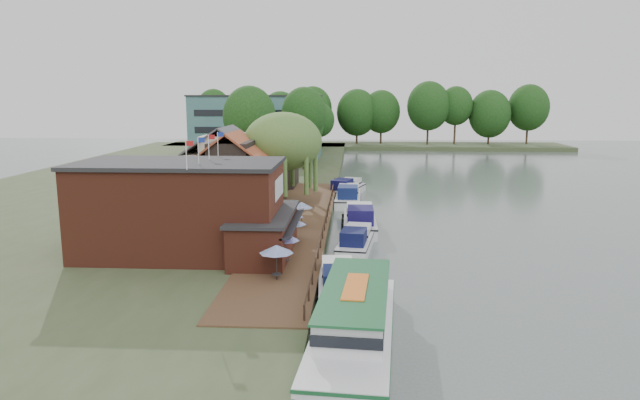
{
  "coord_description": "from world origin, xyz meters",
  "views": [
    {
      "loc": [
        -2.69,
        -43.25,
        13.19
      ],
      "look_at": [
        -6.0,
        12.0,
        3.0
      ],
      "focal_mm": 32.0,
      "sensor_mm": 36.0,
      "label": 1
    }
  ],
  "objects": [
    {
      "name": "quay_deck",
      "position": [
        -8.0,
        10.0,
        1.05
      ],
      "size": [
        6.0,
        50.0,
        0.1
      ],
      "primitive_type": "cube",
      "color": "#47301E",
      "rests_on": "land_bank"
    },
    {
      "name": "umbrella_2",
      "position": [
        -7.68,
        1.39,
        2.29
      ],
      "size": [
        2.42,
        2.42,
        2.38
      ],
      "primitive_type": null,
      "color": "#1B3B94",
      "rests_on": "quay_deck"
    },
    {
      "name": "bank_tree_0",
      "position": [
        -18.45,
        42.37,
        7.82
      ],
      "size": [
        7.96,
        7.96,
        13.65
      ],
      "primitive_type": null,
      "color": "#143811",
      "rests_on": "land_bank"
    },
    {
      "name": "bank_tree_3",
      "position": [
        -10.17,
        79.92,
        6.34
      ],
      "size": [
        6.43,
        6.43,
        10.68
      ],
      "primitive_type": null,
      "color": "#143811",
      "rests_on": "land_bank"
    },
    {
      "name": "bank_tree_1",
      "position": [
        -10.98,
        50.9,
        7.79
      ],
      "size": [
        7.38,
        7.38,
        13.58
      ],
      "primitive_type": null,
      "color": "#143811",
      "rests_on": "land_bank"
    },
    {
      "name": "umbrella_3",
      "position": [
        -7.92,
        4.2,
        2.29
      ],
      "size": [
        1.96,
        1.96,
        2.38
      ],
      "primitive_type": null,
      "color": "navy",
      "rests_on": "quay_deck"
    },
    {
      "name": "bank_tree_4",
      "position": [
        -11.61,
        86.42,
        7.42
      ],
      "size": [
        6.36,
        6.36,
        12.84
      ],
      "primitive_type": null,
      "color": "#143811",
      "rests_on": "land_bank"
    },
    {
      "name": "cottage_b",
      "position": [
        -18.0,
        24.0,
        5.25
      ],
      "size": [
        9.6,
        8.6,
        8.5
      ],
      "primitive_type": null,
      "color": "beige",
      "rests_on": "land_bank"
    },
    {
      "name": "bank_tree_2",
      "position": [
        -11.49,
        59.01,
        6.31
      ],
      "size": [
        6.66,
        6.66,
        10.62
      ],
      "primitive_type": null,
      "color": "#143811",
      "rests_on": "land_bank"
    },
    {
      "name": "cottage_a",
      "position": [
        -15.0,
        14.0,
        5.25
      ],
      "size": [
        8.6,
        7.6,
        8.5
      ],
      "primitive_type": null,
      "color": "black",
      "rests_on": "land_bank"
    },
    {
      "name": "cottage_c",
      "position": [
        -14.0,
        33.0,
        5.25
      ],
      "size": [
        7.6,
        7.6,
        8.5
      ],
      "primitive_type": null,
      "color": "black",
      "rests_on": "land_bank"
    },
    {
      "name": "bank_tree_5",
      "position": [
        -13.16,
        93.3,
        6.94
      ],
      "size": [
        8.8,
        8.8,
        11.89
      ],
      "primitive_type": null,
      "color": "#143811",
      "rests_on": "land_bank"
    },
    {
      "name": "quay_rail",
      "position": [
        -5.3,
        10.5,
        1.5
      ],
      "size": [
        0.2,
        49.0,
        1.0
      ],
      "primitive_type": null,
      "color": "black",
      "rests_on": "land_bank"
    },
    {
      "name": "umbrella_1",
      "position": [
        -7.6,
        -3.79,
        2.29
      ],
      "size": [
        2.15,
        2.15,
        2.38
      ],
      "primitive_type": null,
      "color": "#1B1E97",
      "rests_on": "quay_deck"
    },
    {
      "name": "cruiser_1",
      "position": [
        -2.44,
        4.6,
        1.09
      ],
      "size": [
        4.07,
        9.43,
        2.18
      ],
      "primitive_type": null,
      "rotation": [
        0.0,
        0.0,
        -0.13
      ],
      "color": "white",
      "rests_on": "ground"
    },
    {
      "name": "hotel_block",
      "position": [
        -22.0,
        70.0,
        7.15
      ],
      "size": [
        25.4,
        12.4,
        12.3
      ],
      "primitive_type": null,
      "color": "#38666B",
      "rests_on": "land_bank"
    },
    {
      "name": "land_bank",
      "position": [
        -30.0,
        35.0,
        0.5
      ],
      "size": [
        50.0,
        140.0,
        1.0
      ],
      "primitive_type": "cube",
      "color": "#384728",
      "rests_on": "ground"
    },
    {
      "name": "ground",
      "position": [
        0.0,
        0.0,
        0.0
      ],
      "size": [
        260.0,
        260.0,
        0.0
      ],
      "primitive_type": "plane",
      "color": "#4F5B57",
      "rests_on": "ground"
    },
    {
      "name": "cruiser_4",
      "position": [
        -3.63,
        32.09,
        1.19
      ],
      "size": [
        6.03,
        10.37,
        2.39
      ],
      "primitive_type": null,
      "rotation": [
        0.0,
        0.0,
        -0.31
      ],
      "color": "silver",
      "rests_on": "ground"
    },
    {
      "name": "pub",
      "position": [
        -14.0,
        -1.0,
        4.65
      ],
      "size": [
        20.0,
        11.0,
        7.3
      ],
      "primitive_type": null,
      "color": "maroon",
      "rests_on": "land_bank"
    },
    {
      "name": "swan",
      "position": [
        -3.77,
        -12.91,
        0.22
      ],
      "size": [
        0.44,
        0.44,
        0.44
      ],
      "primitive_type": "sphere",
      "color": "white",
      "rests_on": "ground"
    },
    {
      "name": "tour_boat",
      "position": [
        -2.59,
        -14.91,
        1.61
      ],
      "size": [
        5.34,
        15.07,
        3.23
      ],
      "primitive_type": null,
      "rotation": [
        0.0,
        0.0,
        -0.08
      ],
      "color": "silver",
      "rests_on": "ground"
    },
    {
      "name": "cruiser_2",
      "position": [
        -2.05,
        12.07,
        1.34
      ],
      "size": [
        3.64,
        10.9,
        2.67
      ],
      "primitive_type": null,
      "rotation": [
        0.0,
        0.0,
        0.01
      ],
      "color": "silver",
      "rests_on": "ground"
    },
    {
      "name": "umbrella_4",
      "position": [
        -7.49,
        8.34,
        2.29
      ],
      "size": [
        2.07,
        2.07,
        2.38
      ],
      "primitive_type": null,
      "color": "navy",
      "rests_on": "quay_deck"
    },
    {
      "name": "cruiser_0",
      "position": [
        -3.67,
        -6.57,
        1.11
      ],
      "size": [
        3.54,
        9.44,
        2.23
      ],
      "primitive_type": null,
      "rotation": [
        0.0,
        0.0,
        0.06
      ],
      "color": "silver",
      "rests_on": "ground"
    },
    {
      "name": "cruiser_3",
      "position": [
        -3.34,
        25.73,
        1.27
      ],
      "size": [
        3.58,
        10.46,
        2.54
      ],
      "primitive_type": null,
      "rotation": [
        0.0,
        0.0,
        -0.02
      ],
      "color": "white",
      "rests_on": "ground"
    },
    {
      "name": "umbrella_0",
      "position": [
        -7.74,
        -7.1,
        2.29
      ],
      "size": [
        2.31,
        2.31,
        2.38
      ],
      "primitive_type": null,
      "color": "#1B3E97",
      "rests_on": "quay_deck"
    },
    {
      "name": "willow",
      "position": [
        -10.5,
        19.0,
        6.21
      ],
      "size": [
        8.6,
        8.6,
        10.43
      ],
      "primitive_type": null,
      "color": "#476B2D",
      "rests_on": "land_bank"
    }
  ]
}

